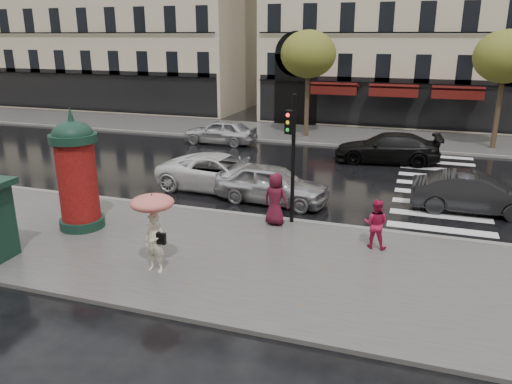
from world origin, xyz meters
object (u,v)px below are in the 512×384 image
(traffic_light, at_px, (292,147))
(car_darkgrey, at_px, (474,193))
(man_burgundy, at_px, (276,199))
(woman_umbrella, at_px, (153,220))
(woman_red, at_px, (376,224))
(car_white, at_px, (221,173))
(car_far_silver, at_px, (220,132))
(morris_column, at_px, (77,171))
(car_silver, at_px, (272,184))
(car_black, at_px, (387,148))

(traffic_light, height_order, car_darkgrey, traffic_light)
(car_darkgrey, bearing_deg, man_burgundy, 119.49)
(woman_umbrella, xyz_separation_m, car_darkgrey, (8.65, 8.27, -0.87))
(man_burgundy, bearing_deg, traffic_light, -132.39)
(woman_red, bearing_deg, car_white, -26.09)
(woman_red, xyz_separation_m, car_white, (-6.83, 4.32, -0.13))
(car_white, height_order, car_far_silver, car_white)
(woman_red, distance_m, car_far_silver, 16.72)
(woman_red, xyz_separation_m, man_burgundy, (-3.43, 0.93, 0.13))
(morris_column, height_order, car_far_silver, morris_column)
(traffic_light, distance_m, car_darkgrey, 7.32)
(car_silver, distance_m, car_white, 2.67)
(traffic_light, relative_size, car_darkgrey, 0.98)
(woman_red, height_order, morris_column, morris_column)
(man_burgundy, xyz_separation_m, car_black, (2.86, 10.58, -0.26))
(car_white, bearing_deg, morris_column, 157.67)
(morris_column, distance_m, car_darkgrey, 14.15)
(car_white, height_order, car_black, car_black)
(man_burgundy, height_order, car_darkgrey, man_burgundy)
(car_white, bearing_deg, car_silver, -106.42)
(morris_column, bearing_deg, woman_red, 8.44)
(woman_umbrella, relative_size, car_darkgrey, 0.50)
(traffic_light, bearing_deg, woman_umbrella, -118.10)
(car_silver, bearing_deg, car_white, 75.49)
(woman_umbrella, distance_m, woman_red, 6.61)
(woman_red, height_order, car_white, woman_red)
(woman_umbrella, xyz_separation_m, car_white, (-1.29, 7.86, -0.85))
(woman_red, xyz_separation_m, morris_column, (-9.56, -1.42, 1.19))
(woman_umbrella, distance_m, car_white, 8.01)
(traffic_light, bearing_deg, woman_red, -22.66)
(car_silver, bearing_deg, car_darkgrey, -74.99)
(car_white, bearing_deg, car_black, -37.95)
(car_white, xyz_separation_m, car_black, (6.26, 7.19, 0.01))
(man_burgundy, relative_size, morris_column, 0.44)
(woman_umbrella, height_order, morris_column, morris_column)
(car_far_silver, bearing_deg, man_burgundy, 30.00)
(woman_red, bearing_deg, car_darkgrey, -117.07)
(car_darkgrey, distance_m, car_far_silver, 15.92)
(car_far_silver, bearing_deg, woman_umbrella, 16.39)
(morris_column, bearing_deg, car_black, 55.18)
(traffic_light, xyz_separation_m, car_silver, (-1.33, 2.18, -2.02))
(morris_column, xyz_separation_m, car_white, (2.73, 5.74, -1.32))
(woman_red, relative_size, traffic_light, 0.35)
(car_white, distance_m, car_far_silver, 9.43)
(car_black, bearing_deg, car_white, -47.98)
(traffic_light, height_order, car_black, traffic_light)
(car_black, bearing_deg, woman_umbrella, -25.19)
(woman_umbrella, height_order, car_silver, woman_umbrella)
(car_white, relative_size, car_far_silver, 1.23)
(woman_umbrella, height_order, car_black, woman_umbrella)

